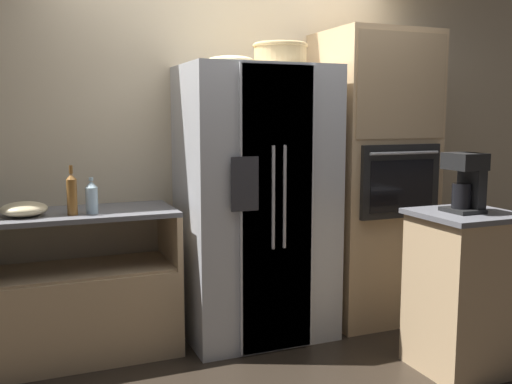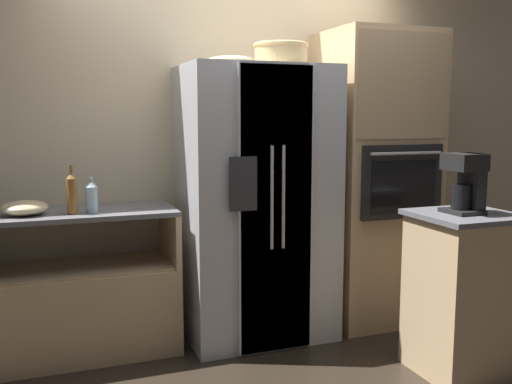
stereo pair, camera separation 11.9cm
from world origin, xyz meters
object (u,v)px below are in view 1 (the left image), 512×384
object	(u,v)px
refrigerator	(256,203)
bottle_short	(72,194)
bottle_tall	(92,197)
mixing_bowl	(24,209)
fruit_bowl	(231,60)
wicker_basket	(280,54)
coffee_maker	(467,180)
wall_oven	(372,178)

from	to	relation	value
refrigerator	bottle_short	xyz separation A→B (m)	(-1.18, -0.04, 0.13)
bottle_tall	mixing_bowl	distance (m)	0.39
mixing_bowl	fruit_bowl	bearing A→B (deg)	-1.09
wicker_basket	coffee_maker	bearing A→B (deg)	-50.78
refrigerator	mixing_bowl	world-z (taller)	refrigerator
bottle_tall	bottle_short	xyz separation A→B (m)	(-0.11, -0.02, 0.03)
wall_oven	bottle_short	xyz separation A→B (m)	(-2.11, -0.06, -0.00)
wall_oven	bottle_short	size ratio (longest dim) A/B	7.08
bottle_tall	mixing_bowl	bearing A→B (deg)	172.55
refrigerator	wall_oven	distance (m)	0.93
coffee_maker	bottle_short	bearing A→B (deg)	155.93
refrigerator	fruit_bowl	size ratio (longest dim) A/B	6.12
bottle_tall	coffee_maker	world-z (taller)	coffee_maker
wall_oven	bottle_short	world-z (taller)	wall_oven
refrigerator	bottle_tall	size ratio (longest dim) A/B	8.39
bottle_short	mixing_bowl	world-z (taller)	bottle_short
refrigerator	bottle_tall	bearing A→B (deg)	-178.70
fruit_bowl	bottle_tall	distance (m)	1.22
refrigerator	wicker_basket	distance (m)	1.00
bottle_tall	wicker_basket	bearing A→B (deg)	-1.24
refrigerator	wicker_basket	world-z (taller)	wicker_basket
bottle_short	bottle_tall	bearing A→B (deg)	8.52
wall_oven	fruit_bowl	xyz separation A→B (m)	(-1.10, -0.02, 0.80)
bottle_tall	mixing_bowl	xyz separation A→B (m)	(-0.38, 0.05, -0.06)
wall_oven	refrigerator	bearing A→B (deg)	-178.96
bottle_tall	refrigerator	bearing A→B (deg)	1.30
refrigerator	coffee_maker	distance (m)	1.35
refrigerator	wicker_basket	xyz separation A→B (m)	(0.15, -0.05, 0.99)
refrigerator	wicker_basket	size ratio (longest dim) A/B	5.05
refrigerator	bottle_short	distance (m)	1.19
mixing_bowl	wall_oven	bearing A→B (deg)	-0.21
wall_oven	coffee_maker	distance (m)	0.99
fruit_bowl	coffee_maker	xyz separation A→B (m)	(1.08, -0.97, -0.71)
coffee_maker	wicker_basket	bearing A→B (deg)	129.22
refrigerator	mixing_bowl	xyz separation A→B (m)	(-1.45, 0.03, 0.05)
bottle_short	coffee_maker	size ratio (longest dim) A/B	0.87
bottle_tall	mixing_bowl	size ratio (longest dim) A/B	0.82
bottle_short	wall_oven	bearing A→B (deg)	1.58
wicker_basket	coffee_maker	xyz separation A→B (m)	(0.75, -0.92, -0.76)
wicker_basket	bottle_short	world-z (taller)	wicker_basket
wicker_basket	bottle_tall	bearing A→B (deg)	178.76
wicker_basket	bottle_tall	xyz separation A→B (m)	(-1.22, 0.03, -0.88)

